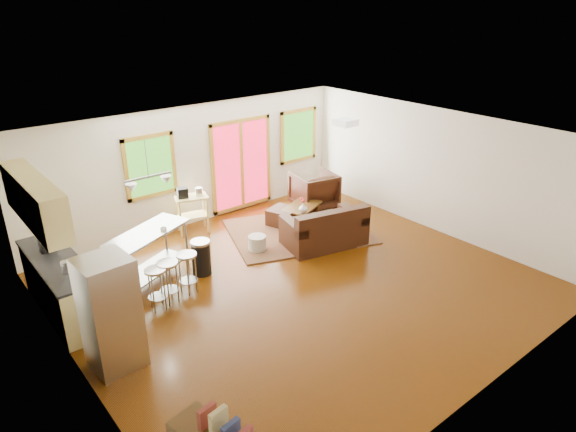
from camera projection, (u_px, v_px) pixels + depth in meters
floor at (299, 284)px, 9.02m from camera, size 7.50×7.00×0.02m
ceiling at (300, 139)px, 7.98m from camera, size 7.50×7.00×0.02m
back_wall at (194, 166)px, 10.99m from camera, size 7.50×0.02×2.60m
left_wall at (67, 292)px, 6.32m from camera, size 0.02×7.00×2.60m
right_wall at (437, 171)px, 10.68m from camera, size 0.02×7.00×2.60m
front_wall at (493, 308)px, 6.00m from camera, size 7.50×0.02×2.60m
window_left at (150, 166)px, 10.30m from camera, size 1.10×0.05×1.30m
french_doors at (242, 164)px, 11.73m from camera, size 1.60×0.05×2.10m
window_right at (298, 136)px, 12.56m from camera, size 1.10×0.05×1.30m
rug at (299, 231)px, 10.98m from camera, size 3.44×3.05×0.03m
loveseat at (325, 230)px, 10.28m from camera, size 1.76×1.24×0.85m
coffee_table at (302, 208)px, 11.38m from camera, size 1.09×0.89×0.38m
armchair at (314, 189)px, 12.07m from camera, size 1.07×1.03×0.95m
ottoman at (283, 217)px, 11.25m from camera, size 0.72×0.72×0.38m
pouf at (257, 243)px, 10.13m from camera, size 0.46×0.46×0.31m
vase at (303, 207)px, 10.90m from camera, size 0.25×0.26×0.34m
cabinets at (53, 261)px, 7.83m from camera, size 0.64×2.24×2.30m
refrigerator at (111, 314)px, 6.75m from camera, size 0.70×0.67×1.62m
island at (149, 248)px, 8.79m from camera, size 1.68×1.19×0.99m
cup at (164, 229)px, 8.73m from camera, size 0.13×0.12×0.11m
bar_stool_a at (156, 279)px, 8.10m from camera, size 0.39×0.39×0.72m
bar_stool_b at (168, 273)px, 8.28m from camera, size 0.40×0.40×0.73m
bar_stool_c at (187, 264)px, 8.56m from camera, size 0.42×0.42×0.73m
trash_can at (201, 257)px, 9.23m from camera, size 0.42×0.42×0.65m
kitchen_cart at (191, 202)px, 10.72m from camera, size 0.76×0.61×1.02m
ceiling_flush at (345, 122)px, 9.36m from camera, size 0.35×0.35×0.12m
pendant_light at (149, 183)px, 8.23m from camera, size 0.80×0.18×0.79m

